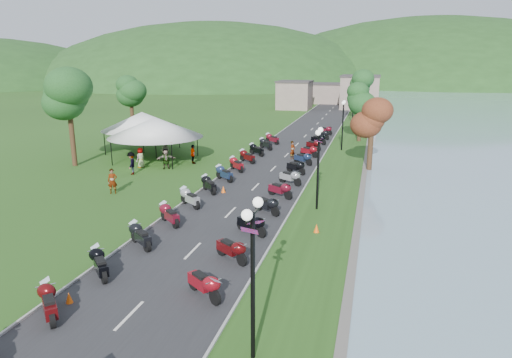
% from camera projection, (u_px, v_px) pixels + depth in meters
% --- Properties ---
extents(road, '(7.00, 120.00, 0.02)m').
position_uv_depth(road, '(297.00, 145.00, 50.25)').
color(road, '#2B2B2D').
rests_on(road, ground).
extents(hills_backdrop, '(360.00, 120.00, 76.00)m').
position_uv_depth(hills_backdrop, '(359.00, 82.00, 200.03)').
color(hills_backdrop, '#285621').
rests_on(hills_backdrop, ground).
extents(far_building, '(18.00, 16.00, 5.00)m').
position_uv_depth(far_building, '(325.00, 94.00, 92.24)').
color(far_building, gray).
rests_on(far_building, ground).
extents(moto_row_left, '(2.60, 42.26, 1.10)m').
position_uv_depth(moto_row_left, '(209.00, 185.00, 31.88)').
color(moto_row_left, '#331411').
rests_on(moto_row_left, ground).
extents(moto_row_right, '(2.60, 44.18, 1.10)m').
position_uv_depth(moto_row_right, '(297.00, 167.00, 37.28)').
color(moto_row_right, '#331411').
rests_on(moto_row_right, ground).
extents(streetlamp_near, '(1.40, 1.40, 5.00)m').
position_uv_depth(streetlamp_near, '(253.00, 285.00, 13.60)').
color(streetlamp_near, black).
rests_on(streetlamp_near, ground).
extents(vendor_tent_main, '(5.78, 5.78, 4.00)m').
position_uv_depth(vendor_tent_main, '(156.00, 139.00, 41.81)').
color(vendor_tent_main, white).
rests_on(vendor_tent_main, ground).
extents(vendor_tent_side, '(5.45, 5.45, 4.00)m').
position_uv_depth(vendor_tent_side, '(143.00, 132.00, 46.09)').
color(vendor_tent_side, white).
rests_on(vendor_tent_side, ground).
extents(tree_park_left, '(3.54, 3.54, 9.82)m').
position_uv_depth(tree_park_left, '(69.00, 110.00, 39.02)').
color(tree_park_left, '#255E25').
rests_on(tree_park_left, ground).
extents(tree_lakeside, '(2.49, 2.49, 6.91)m').
position_uv_depth(tree_lakeside, '(372.00, 129.00, 37.88)').
color(tree_lakeside, '#255E25').
rests_on(tree_lakeside, ground).
extents(pedestrian_a, '(0.78, 0.70, 1.77)m').
position_uv_depth(pedestrian_a, '(113.00, 193.00, 31.79)').
color(pedestrian_a, slate).
rests_on(pedestrian_a, ground).
extents(pedestrian_b, '(0.93, 0.57, 1.82)m').
position_uv_depth(pedestrian_b, '(165.00, 161.00, 42.26)').
color(pedestrian_b, slate).
rests_on(pedestrian_b, ground).
extents(pedestrian_c, '(0.83, 1.28, 1.83)m').
position_uv_depth(pedestrian_c, '(132.00, 174.00, 37.13)').
color(pedestrian_c, slate).
rests_on(pedestrian_c, ground).
extents(traffic_cone_near, '(0.29, 0.29, 0.45)m').
position_uv_depth(traffic_cone_near, '(69.00, 298.00, 17.36)').
color(traffic_cone_near, '#F2590C').
rests_on(traffic_cone_near, ground).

